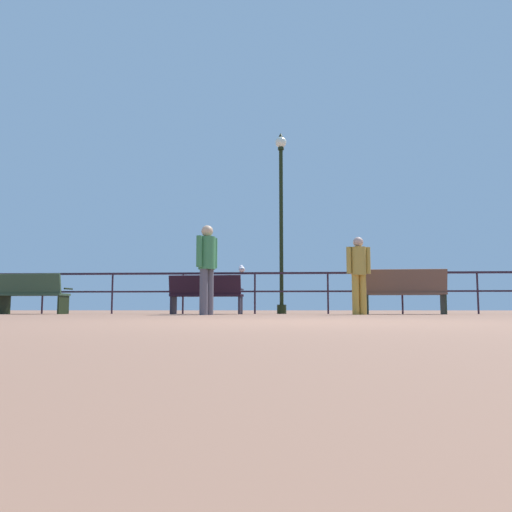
# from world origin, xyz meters

# --- Properties ---
(ground_plane) EXTENTS (60.00, 60.00, 0.00)m
(ground_plane) POSITION_xyz_m (0.00, 0.00, 0.00)
(ground_plane) COLOR #875D48
(pier_railing) EXTENTS (22.62, 0.05, 1.00)m
(pier_railing) POSITION_xyz_m (-0.00, 7.18, 0.73)
(pier_railing) COLOR #2C1926
(pier_railing) RESTS_ON ground_plane
(bench_far_left) EXTENTS (1.59, 0.80, 0.92)m
(bench_far_left) POSITION_xyz_m (-5.98, 6.46, 0.50)
(bench_far_left) COLOR #2C422E
(bench_far_left) RESTS_ON ground_plane
(bench_near_left) EXTENTS (1.67, 0.75, 0.87)m
(bench_near_left) POSITION_xyz_m (-1.94, 6.46, 0.48)
(bench_near_left) COLOR black
(bench_near_left) RESTS_ON ground_plane
(bench_near_right) EXTENTS (1.77, 0.68, 0.99)m
(bench_near_right) POSITION_xyz_m (2.51, 6.45, 0.55)
(bench_near_right) COLOR brown
(bench_near_right) RESTS_ON ground_plane
(lamppost_center) EXTENTS (0.28, 0.28, 4.50)m
(lamppost_center) POSITION_xyz_m (-0.23, 7.38, 2.55)
(lamppost_center) COLOR black
(lamppost_center) RESTS_ON ground_plane
(person_by_bench) EXTENTS (0.51, 0.31, 1.62)m
(person_by_bench) POSITION_xyz_m (1.39, 5.73, 0.93)
(person_by_bench) COLOR #B68933
(person_by_bench) RESTS_ON ground_plane
(person_at_railing) EXTENTS (0.37, 0.51, 1.81)m
(person_at_railing) POSITION_xyz_m (-1.72, 5.15, 1.04)
(person_at_railing) COLOR #554E59
(person_at_railing) RESTS_ON ground_plane
(seagull_on_rail) EXTENTS (0.21, 0.39, 0.18)m
(seagull_on_rail) POSITION_xyz_m (-1.19, 7.20, 1.08)
(seagull_on_rail) COLOR white
(seagull_on_rail) RESTS_ON pier_railing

